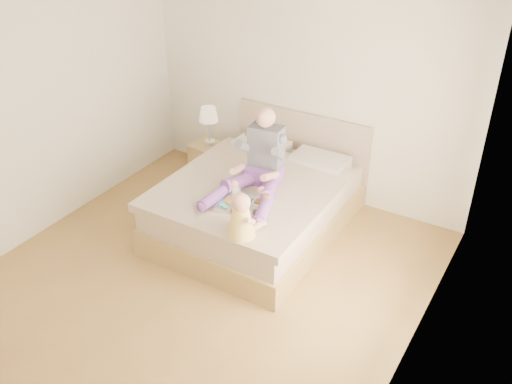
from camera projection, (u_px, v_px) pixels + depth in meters
The scene contains 7 objects.
room at pixel (203, 141), 4.77m from camera, with size 4.02×4.22×2.71m.
bed at pixel (260, 201), 6.21m from camera, with size 1.70×2.18×1.00m.
nightstand at pixel (209, 163), 7.13m from camera, with size 0.44×0.41×0.49m.
lamp at pixel (209, 116), 6.83m from camera, with size 0.24×0.24×0.48m.
adult at pixel (259, 165), 5.78m from camera, with size 0.71×1.05×0.85m.
tray at pixel (245, 203), 5.56m from camera, with size 0.57×0.48×0.14m.
baby at pixel (242, 218), 5.07m from camera, with size 0.30×0.39×0.43m.
Camera 1 is at (2.69, -3.46, 3.59)m, focal length 40.00 mm.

